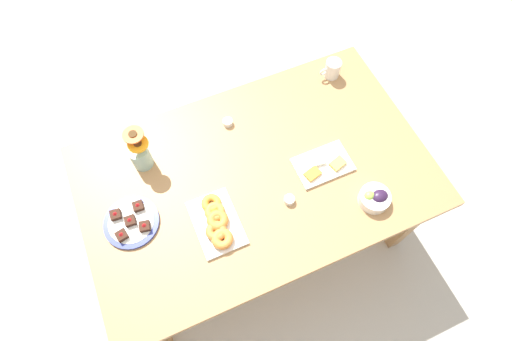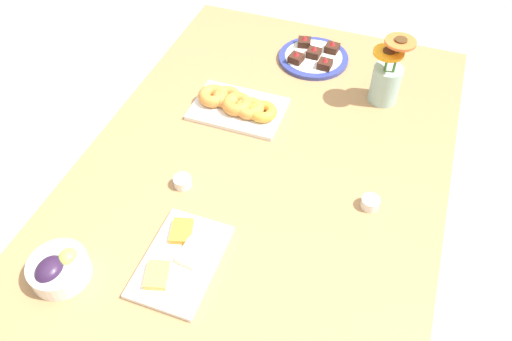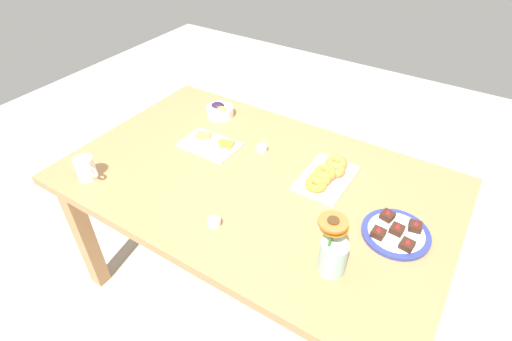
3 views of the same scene
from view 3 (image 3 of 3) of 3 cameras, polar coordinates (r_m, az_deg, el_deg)
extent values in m
plane|color=#B7B2A8|center=(2.21, 0.00, -15.99)|extent=(6.00, 6.00, 0.00)
cube|color=#A87A4C|center=(1.68, 0.00, -1.60)|extent=(1.60, 1.00, 0.04)
cube|color=#A87A4C|center=(2.13, -23.30, -8.51)|extent=(0.07, 0.07, 0.70)
cube|color=#A87A4C|center=(2.52, -8.71, 2.89)|extent=(0.07, 0.07, 0.70)
cube|color=#A87A4C|center=(2.09, 23.87, -9.83)|extent=(0.07, 0.07, 0.70)
cylinder|color=white|center=(1.78, -23.18, 0.29)|extent=(0.08, 0.08, 0.10)
cylinder|color=brown|center=(1.76, -23.52, 1.39)|extent=(0.07, 0.07, 0.00)
torus|color=white|center=(1.74, -22.15, -0.27)|extent=(0.05, 0.01, 0.05)
cylinder|color=white|center=(2.07, -5.15, 8.41)|extent=(0.14, 0.14, 0.05)
ellipsoid|color=#2D1938|center=(2.08, -5.45, 9.09)|extent=(0.08, 0.06, 0.04)
ellipsoid|color=#9EC14C|center=(2.04, -4.87, 8.62)|extent=(0.05, 0.04, 0.04)
cube|color=white|center=(1.86, -6.60, 3.65)|extent=(0.26, 0.17, 0.01)
cube|color=#EFB74C|center=(1.90, -7.51, 5.01)|extent=(0.08, 0.07, 0.02)
cube|color=white|center=(1.82, -6.53, 3.57)|extent=(0.07, 0.06, 0.02)
cube|color=orange|center=(1.83, -4.33, 3.82)|extent=(0.08, 0.07, 0.02)
cube|color=white|center=(1.68, 10.00, -1.08)|extent=(0.19, 0.28, 0.01)
torus|color=gold|center=(1.61, 8.52, -1.94)|extent=(0.10, 0.10, 0.03)
torus|color=orange|center=(1.64, 9.17, -1.11)|extent=(0.12, 0.12, 0.03)
torus|color=orange|center=(1.66, 9.88, -0.30)|extent=(0.11, 0.11, 0.04)
torus|color=orange|center=(1.69, 11.16, 0.15)|extent=(0.09, 0.09, 0.04)
torus|color=orange|center=(1.72, 11.39, 1.03)|extent=(0.10, 0.10, 0.04)
cylinder|color=white|center=(1.47, -6.00, -7.37)|extent=(0.05, 0.05, 0.03)
cylinder|color=#C68923|center=(1.46, -6.03, -7.09)|extent=(0.04, 0.04, 0.01)
cylinder|color=white|center=(1.81, 0.86, 3.22)|extent=(0.05, 0.05, 0.03)
cylinder|color=maroon|center=(1.81, 0.86, 3.48)|extent=(0.04, 0.04, 0.01)
cylinder|color=navy|center=(1.51, 19.31, -8.52)|extent=(0.24, 0.24, 0.01)
cylinder|color=white|center=(1.51, 19.33, -8.47)|extent=(0.20, 0.20, 0.01)
cube|color=#381E14|center=(1.54, 18.27, -6.14)|extent=(0.05, 0.05, 0.02)
cone|color=red|center=(1.53, 18.41, -5.64)|extent=(0.02, 0.02, 0.01)
cube|color=#381E14|center=(1.53, 21.79, -7.44)|extent=(0.05, 0.05, 0.02)
cone|color=red|center=(1.52, 21.95, -6.93)|extent=(0.02, 0.02, 0.01)
cube|color=#381E14|center=(1.47, 17.07, -8.52)|extent=(0.05, 0.05, 0.02)
cone|color=red|center=(1.45, 17.20, -8.01)|extent=(0.02, 0.02, 0.01)
cube|color=#381E14|center=(1.46, 20.77, -9.90)|extent=(0.05, 0.05, 0.02)
cone|color=red|center=(1.45, 20.94, -9.39)|extent=(0.02, 0.02, 0.01)
cube|color=#381E14|center=(1.50, 19.48, -7.97)|extent=(0.05, 0.05, 0.02)
cone|color=red|center=(1.48, 19.63, -7.47)|extent=(0.02, 0.02, 0.01)
cylinder|color=#99C1B7|center=(1.32, 10.92, -12.06)|extent=(0.09, 0.09, 0.12)
cylinder|color=#3D702D|center=(1.23, 10.66, -8.98)|extent=(0.01, 0.01, 0.10)
cylinder|color=orange|center=(1.19, 10.97, -7.22)|extent=(0.09, 0.09, 0.01)
cylinder|color=#472D14|center=(1.18, 11.00, -7.02)|extent=(0.04, 0.04, 0.01)
cylinder|color=#3D702D|center=(1.26, 10.91, -8.83)|extent=(0.01, 0.01, 0.06)
cylinder|color=orange|center=(1.23, 11.09, -7.76)|extent=(0.09, 0.09, 0.01)
cylinder|color=#472D14|center=(1.23, 11.13, -7.56)|extent=(0.04, 0.04, 0.01)
camera|label=1|loc=(1.94, 34.03, 52.45)|focal=28.00mm
camera|label=2|loc=(1.71, -36.32, 31.42)|focal=35.00mm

